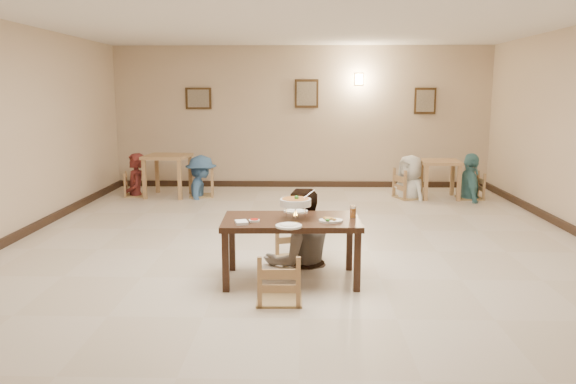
{
  "coord_description": "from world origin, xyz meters",
  "views": [
    {
      "loc": [
        0.02,
        -7.08,
        2.05
      ],
      "look_at": [
        -0.15,
        -0.58,
        0.88
      ],
      "focal_mm": 35.0,
      "sensor_mm": 36.0,
      "label": 1
    }
  ],
  "objects_px": {
    "bg_chair_rl": "(410,171)",
    "chair_near": "(279,255)",
    "bg_table_left": "(167,162)",
    "bg_diner_d": "(472,153)",
    "bg_chair_ll": "(135,174)",
    "bg_diner_a": "(134,153)",
    "curry_warmer": "(296,202)",
    "chair_far": "(297,221)",
    "bg_table_right": "(440,168)",
    "bg_chair_lr": "(201,171)",
    "bg_diner_b": "(201,155)",
    "drink_glass": "(353,212)",
    "bg_diner_c": "(411,155)",
    "main_table": "(291,226)",
    "main_diner": "(300,188)",
    "bg_chair_rr": "(471,174)"
  },
  "relations": [
    {
      "from": "bg_chair_ll",
      "to": "bg_diner_c",
      "type": "distance_m",
      "value": 5.42
    },
    {
      "from": "chair_far",
      "to": "bg_diner_d",
      "type": "height_order",
      "value": "bg_diner_d"
    },
    {
      "from": "bg_chair_ll",
      "to": "bg_chair_rl",
      "type": "bearing_deg",
      "value": -103.26
    },
    {
      "from": "bg_chair_lr",
      "to": "bg_chair_rr",
      "type": "relative_size",
      "value": 1.03
    },
    {
      "from": "bg_chair_rl",
      "to": "bg_table_left",
      "type": "bearing_deg",
      "value": 68.85
    },
    {
      "from": "bg_table_left",
      "to": "bg_diner_c",
      "type": "height_order",
      "value": "bg_diner_c"
    },
    {
      "from": "chair_far",
      "to": "bg_diner_b",
      "type": "relative_size",
      "value": 0.6
    },
    {
      "from": "bg_chair_rr",
      "to": "chair_far",
      "type": "bearing_deg",
      "value": -39.33
    },
    {
      "from": "curry_warmer",
      "to": "bg_diner_b",
      "type": "distance_m",
      "value": 5.3
    },
    {
      "from": "bg_chair_lr",
      "to": "main_diner",
      "type": "bearing_deg",
      "value": 17.28
    },
    {
      "from": "bg_diner_c",
      "to": "main_diner",
      "type": "bearing_deg",
      "value": -56.32
    },
    {
      "from": "main_diner",
      "to": "bg_chair_rr",
      "type": "bearing_deg",
      "value": -146.64
    },
    {
      "from": "main_diner",
      "to": "bg_chair_lr",
      "type": "height_order",
      "value": "main_diner"
    },
    {
      "from": "curry_warmer",
      "to": "bg_chair_lr",
      "type": "distance_m",
      "value": 5.32
    },
    {
      "from": "main_table",
      "to": "bg_chair_lr",
      "type": "xyz_separation_m",
      "value": [
        -1.88,
        4.95,
        -0.11
      ]
    },
    {
      "from": "bg_chair_ll",
      "to": "bg_diner_a",
      "type": "distance_m",
      "value": 0.41
    },
    {
      "from": "chair_far",
      "to": "bg_diner_a",
      "type": "height_order",
      "value": "bg_diner_a"
    },
    {
      "from": "bg_table_left",
      "to": "bg_chair_lr",
      "type": "xyz_separation_m",
      "value": [
        0.66,
        -0.0,
        -0.18
      ]
    },
    {
      "from": "main_table",
      "to": "curry_warmer",
      "type": "distance_m",
      "value": 0.26
    },
    {
      "from": "main_table",
      "to": "bg_table_right",
      "type": "bearing_deg",
      "value": 58.63
    },
    {
      "from": "drink_glass",
      "to": "bg_chair_rr",
      "type": "bearing_deg",
      "value": 60.68
    },
    {
      "from": "curry_warmer",
      "to": "bg_chair_ll",
      "type": "relative_size",
      "value": 0.43
    },
    {
      "from": "curry_warmer",
      "to": "bg_diner_d",
      "type": "bearing_deg",
      "value": 55.56
    },
    {
      "from": "chair_near",
      "to": "bg_diner_d",
      "type": "xyz_separation_m",
      "value": [
        3.47,
        5.47,
        0.41
      ]
    },
    {
      "from": "chair_far",
      "to": "bg_table_right",
      "type": "relative_size",
      "value": 1.27
    },
    {
      "from": "chair_near",
      "to": "bg_diner_b",
      "type": "bearing_deg",
      "value": -73.93
    },
    {
      "from": "bg_diner_a",
      "to": "bg_diner_c",
      "type": "relative_size",
      "value": 1.01
    },
    {
      "from": "bg_chair_ll",
      "to": "bg_chair_rl",
      "type": "xyz_separation_m",
      "value": [
        5.4,
        -0.09,
        0.1
      ]
    },
    {
      "from": "bg_table_left",
      "to": "bg_chair_lr",
      "type": "relative_size",
      "value": 0.89
    },
    {
      "from": "bg_chair_rr",
      "to": "bg_diner_d",
      "type": "relative_size",
      "value": 0.55
    },
    {
      "from": "main_table",
      "to": "bg_chair_lr",
      "type": "bearing_deg",
      "value": 108.94
    },
    {
      "from": "bg_chair_rl",
      "to": "chair_near",
      "type": "bearing_deg",
      "value": 136.99
    },
    {
      "from": "bg_diner_b",
      "to": "bg_diner_d",
      "type": "height_order",
      "value": "bg_diner_d"
    },
    {
      "from": "drink_glass",
      "to": "bg_table_left",
      "type": "distance_m",
      "value": 5.86
    },
    {
      "from": "chair_near",
      "to": "bg_chair_lr",
      "type": "distance_m",
      "value": 5.85
    },
    {
      "from": "bg_diner_b",
      "to": "bg_diner_d",
      "type": "bearing_deg",
      "value": -96.55
    },
    {
      "from": "bg_table_left",
      "to": "main_diner",
      "type": "bearing_deg",
      "value": -58.64
    },
    {
      "from": "bg_table_right",
      "to": "bg_chair_rr",
      "type": "bearing_deg",
      "value": -6.13
    },
    {
      "from": "bg_table_left",
      "to": "bg_diner_d",
      "type": "height_order",
      "value": "bg_diner_d"
    },
    {
      "from": "main_diner",
      "to": "curry_warmer",
      "type": "xyz_separation_m",
      "value": [
        -0.05,
        -0.64,
        -0.05
      ]
    },
    {
      "from": "bg_table_left",
      "to": "bg_diner_a",
      "type": "distance_m",
      "value": 0.68
    },
    {
      "from": "bg_chair_ll",
      "to": "bg_diner_a",
      "type": "xyz_separation_m",
      "value": [
        -0.0,
        0.0,
        0.41
      ]
    },
    {
      "from": "drink_glass",
      "to": "bg_diner_b",
      "type": "height_order",
      "value": "bg_diner_b"
    },
    {
      "from": "bg_diner_b",
      "to": "chair_far",
      "type": "bearing_deg",
      "value": -160.77
    },
    {
      "from": "bg_diner_c",
      "to": "bg_table_right",
      "type": "bearing_deg",
      "value": 63.43
    },
    {
      "from": "bg_chair_rl",
      "to": "bg_diner_a",
      "type": "relative_size",
      "value": 0.64
    },
    {
      "from": "chair_near",
      "to": "bg_chair_lr",
      "type": "xyz_separation_m",
      "value": [
        -1.77,
        5.57,
        0.03
      ]
    },
    {
      "from": "bg_table_left",
      "to": "bg_chair_rl",
      "type": "bearing_deg",
      "value": -0.99
    },
    {
      "from": "bg_chair_ll",
      "to": "drink_glass",
      "type": "bearing_deg",
      "value": -154.12
    },
    {
      "from": "main_table",
      "to": "bg_diner_b",
      "type": "xyz_separation_m",
      "value": [
        -1.88,
        4.95,
        0.2
      ]
    }
  ]
}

